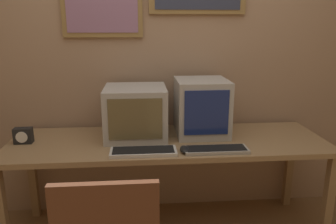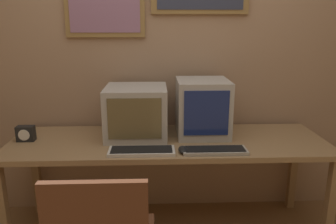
{
  "view_description": "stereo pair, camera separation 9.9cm",
  "coord_description": "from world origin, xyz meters",
  "px_view_note": "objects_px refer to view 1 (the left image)",
  "views": [
    {
      "loc": [
        -0.18,
        -1.41,
        1.52
      ],
      "look_at": [
        0.0,
        0.77,
        0.94
      ],
      "focal_mm": 35.0,
      "sensor_mm": 36.0,
      "label": 1
    },
    {
      "loc": [
        -0.09,
        -1.42,
        1.52
      ],
      "look_at": [
        0.0,
        0.77,
        0.94
      ],
      "focal_mm": 35.0,
      "sensor_mm": 36.0,
      "label": 2
    }
  ],
  "objects_px": {
    "keyboard_side": "(216,150)",
    "mouse_near_keyboard": "(185,149)",
    "monitor_right": "(201,107)",
    "monitor_left": "(136,112)",
    "keyboard_main": "(143,151)",
    "desk_clock": "(23,136)"
  },
  "relations": [
    {
      "from": "keyboard_side",
      "to": "mouse_near_keyboard",
      "type": "bearing_deg",
      "value": 177.74
    },
    {
      "from": "monitor_right",
      "to": "monitor_left",
      "type": "bearing_deg",
      "value": -177.55
    },
    {
      "from": "mouse_near_keyboard",
      "to": "monitor_right",
      "type": "bearing_deg",
      "value": 64.78
    },
    {
      "from": "monitor_left",
      "to": "mouse_near_keyboard",
      "type": "height_order",
      "value": "monitor_left"
    },
    {
      "from": "monitor_right",
      "to": "keyboard_side",
      "type": "height_order",
      "value": "monitor_right"
    },
    {
      "from": "monitor_right",
      "to": "keyboard_main",
      "type": "relative_size",
      "value": 0.97
    },
    {
      "from": "keyboard_side",
      "to": "desk_clock",
      "type": "distance_m",
      "value": 1.31
    },
    {
      "from": "mouse_near_keyboard",
      "to": "monitor_left",
      "type": "bearing_deg",
      "value": 132.56
    },
    {
      "from": "mouse_near_keyboard",
      "to": "keyboard_side",
      "type": "bearing_deg",
      "value": -2.26
    },
    {
      "from": "mouse_near_keyboard",
      "to": "desk_clock",
      "type": "bearing_deg",
      "value": 166.67
    },
    {
      "from": "monitor_left",
      "to": "desk_clock",
      "type": "xyz_separation_m",
      "value": [
        -0.77,
        -0.08,
        -0.13
      ]
    },
    {
      "from": "monitor_right",
      "to": "desk_clock",
      "type": "distance_m",
      "value": 1.26
    },
    {
      "from": "monitor_left",
      "to": "monitor_right",
      "type": "xyz_separation_m",
      "value": [
        0.48,
        0.02,
        0.02
      ]
    },
    {
      "from": "keyboard_main",
      "to": "desk_clock",
      "type": "distance_m",
      "value": 0.86
    },
    {
      "from": "monitor_left",
      "to": "mouse_near_keyboard",
      "type": "bearing_deg",
      "value": -47.44
    },
    {
      "from": "keyboard_main",
      "to": "mouse_near_keyboard",
      "type": "distance_m",
      "value": 0.26
    },
    {
      "from": "desk_clock",
      "to": "keyboard_main",
      "type": "bearing_deg",
      "value": -17.39
    },
    {
      "from": "keyboard_side",
      "to": "monitor_right",
      "type": "bearing_deg",
      "value": 95.15
    },
    {
      "from": "keyboard_main",
      "to": "desk_clock",
      "type": "height_order",
      "value": "desk_clock"
    },
    {
      "from": "keyboard_side",
      "to": "desk_clock",
      "type": "xyz_separation_m",
      "value": [
        -1.28,
        0.26,
        0.04
      ]
    },
    {
      "from": "keyboard_main",
      "to": "keyboard_side",
      "type": "bearing_deg",
      "value": -0.99
    },
    {
      "from": "mouse_near_keyboard",
      "to": "desk_clock",
      "type": "xyz_separation_m",
      "value": [
        -1.08,
        0.26,
        0.04
      ]
    }
  ]
}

